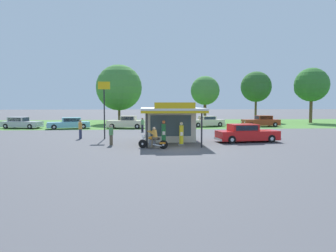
% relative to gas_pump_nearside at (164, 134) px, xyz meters
% --- Properties ---
extents(ground_plane, '(300.00, 300.00, 0.00)m').
position_rel_gas_pump_nearside_xyz_m(ground_plane, '(0.98, -2.67, -0.89)').
color(ground_plane, '#4C4C51').
extents(grass_verge_strip, '(120.00, 24.00, 0.01)m').
position_rel_gas_pump_nearside_xyz_m(grass_verge_strip, '(0.98, 27.33, -0.89)').
color(grass_verge_strip, '#477A33').
rests_on(grass_verge_strip, ground).
extents(service_station_kiosk, '(4.96, 7.24, 3.36)m').
position_rel_gas_pump_nearside_xyz_m(service_station_kiosk, '(0.70, 2.90, 0.80)').
color(service_station_kiosk, beige).
rests_on(service_station_kiosk, ground).
extents(gas_pump_nearside, '(0.44, 0.44, 1.95)m').
position_rel_gas_pump_nearside_xyz_m(gas_pump_nearside, '(0.00, 0.00, 0.00)').
color(gas_pump_nearside, slate).
rests_on(gas_pump_nearside, ground).
extents(gas_pump_offside, '(0.44, 0.44, 1.83)m').
position_rel_gas_pump_nearside_xyz_m(gas_pump_offside, '(1.40, -0.00, -0.06)').
color(gas_pump_offside, slate).
rests_on(gas_pump_offside, ground).
extents(motorcycle_with_rider, '(2.13, 1.02, 1.58)m').
position_rel_gas_pump_nearside_xyz_m(motorcycle_with_rider, '(-0.86, -1.83, -0.24)').
color(motorcycle_with_rider, black).
rests_on(motorcycle_with_rider, ground).
extents(featured_classic_sedan, '(5.55, 2.49, 1.53)m').
position_rel_gas_pump_nearside_xyz_m(featured_classic_sedan, '(7.18, 1.67, -0.19)').
color(featured_classic_sedan, red).
rests_on(featured_classic_sedan, ground).
extents(parked_car_back_row_left, '(5.67, 3.13, 1.45)m').
position_rel_gas_pump_nearside_xyz_m(parked_car_back_row_left, '(-11.15, 17.33, -0.22)').
color(parked_car_back_row_left, '#7AC6D1').
rests_on(parked_car_back_row_left, ground).
extents(parked_car_back_row_centre_left, '(5.46, 3.08, 1.49)m').
position_rel_gas_pump_nearside_xyz_m(parked_car_back_row_centre_left, '(7.32, 19.76, -0.21)').
color(parked_car_back_row_centre_left, beige).
rests_on(parked_car_back_row_centre_left, ground).
extents(parked_car_back_row_far_right, '(5.22, 2.47, 1.65)m').
position_rel_gas_pump_nearside_xyz_m(parked_car_back_row_far_right, '(-3.80, 17.48, -0.16)').
color(parked_car_back_row_far_right, beige).
rests_on(parked_car_back_row_far_right, ground).
extents(parked_car_back_row_centre_right, '(5.44, 2.24, 1.57)m').
position_rel_gas_pump_nearside_xyz_m(parked_car_back_row_centre_right, '(15.08, 19.33, -0.18)').
color(parked_car_back_row_centre_right, '#993819').
rests_on(parked_car_back_row_centre_right, ground).
extents(parked_car_back_row_right, '(5.58, 3.14, 1.48)m').
position_rel_gas_pump_nearside_xyz_m(parked_car_back_row_right, '(-17.62, 18.62, -0.21)').
color(parked_car_back_row_right, '#B7B7BC').
rests_on(parked_car_back_row_right, ground).
extents(bystander_standing_back_lot, '(0.35, 0.35, 1.59)m').
position_rel_gas_pump_nearside_xyz_m(bystander_standing_back_lot, '(-4.13, 0.37, -0.04)').
color(bystander_standing_back_lot, brown).
rests_on(bystander_standing_back_lot, ground).
extents(bystander_strolling_foreground, '(0.34, 0.34, 1.76)m').
position_rel_gas_pump_nearside_xyz_m(bystander_strolling_foreground, '(-7.44, 5.33, 0.04)').
color(bystander_strolling_foreground, '#2D3351').
rests_on(bystander_strolling_foreground, ground).
extents(bystander_admiring_sedan, '(0.34, 0.34, 1.62)m').
position_rel_gas_pump_nearside_xyz_m(bystander_admiring_sedan, '(-1.69, 12.30, -0.04)').
color(bystander_admiring_sedan, black).
rests_on(bystander_admiring_sedan, ground).
extents(tree_oak_distant_spare, '(4.86, 4.86, 7.87)m').
position_rel_gas_pump_nearside_xyz_m(tree_oak_distant_spare, '(8.75, 29.03, 4.40)').
color(tree_oak_distant_spare, brown).
rests_on(tree_oak_distant_spare, ground).
extents(tree_oak_far_left, '(7.51, 7.51, 9.62)m').
position_rel_gas_pump_nearside_xyz_m(tree_oak_far_left, '(-5.65, 28.58, 4.84)').
color(tree_oak_far_left, brown).
rests_on(tree_oak_far_left, ground).
extents(tree_oak_left, '(5.42, 5.63, 8.94)m').
position_rel_gas_pump_nearside_xyz_m(tree_oak_left, '(18.51, 31.03, 5.18)').
color(tree_oak_left, brown).
rests_on(tree_oak_left, ground).
extents(tree_oak_far_right, '(5.68, 5.68, 9.25)m').
position_rel_gas_pump_nearside_xyz_m(tree_oak_far_right, '(26.58, 27.60, 5.41)').
color(tree_oak_far_right, brown).
rests_on(tree_oak_far_right, ground).
extents(roadside_pole_sign, '(1.10, 0.12, 5.28)m').
position_rel_gas_pump_nearside_xyz_m(roadside_pole_sign, '(-5.18, 5.02, 2.67)').
color(roadside_pole_sign, black).
rests_on(roadside_pole_sign, ground).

